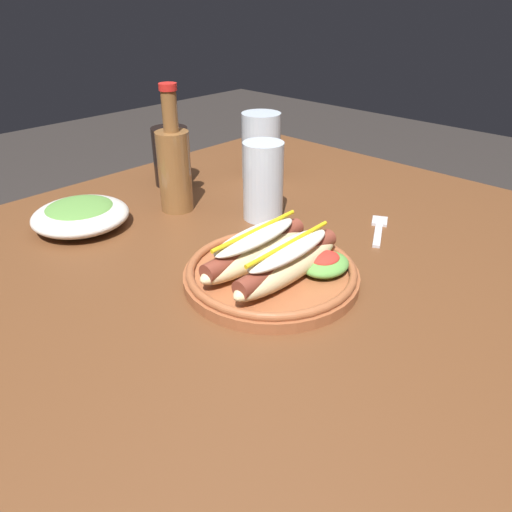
% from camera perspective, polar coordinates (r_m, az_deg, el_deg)
% --- Properties ---
extents(dining_table, '(1.25, 0.98, 0.74)m').
position_cam_1_polar(dining_table, '(0.81, -3.24, -6.84)').
color(dining_table, brown).
rests_on(dining_table, ground_plane).
extents(hot_dog_plate, '(0.25, 0.25, 0.08)m').
position_cam_1_polar(hot_dog_plate, '(0.70, 2.05, -1.07)').
color(hot_dog_plate, '#9E5633').
rests_on(hot_dog_plate, dining_table).
extents(fork, '(0.11, 0.07, 0.00)m').
position_cam_1_polar(fork, '(0.89, 14.02, 3.12)').
color(fork, silver).
rests_on(fork, dining_table).
extents(soda_cup, '(0.08, 0.08, 0.12)m').
position_cam_1_polar(soda_cup, '(1.07, -9.80, 11.30)').
color(soda_cup, black).
rests_on(soda_cup, dining_table).
extents(water_cup, '(0.07, 0.07, 0.14)m').
position_cam_1_polar(water_cup, '(0.88, 0.83, 8.65)').
color(water_cup, silver).
rests_on(water_cup, dining_table).
extents(extra_cup, '(0.08, 0.08, 0.14)m').
position_cam_1_polar(extra_cup, '(1.09, 0.59, 12.66)').
color(extra_cup, silver).
rests_on(extra_cup, dining_table).
extents(glass_bottle, '(0.06, 0.06, 0.23)m').
position_cam_1_polar(glass_bottle, '(0.93, -9.46, 10.32)').
color(glass_bottle, brown).
rests_on(glass_bottle, dining_table).
extents(side_bowl, '(0.17, 0.17, 0.05)m').
position_cam_1_polar(side_bowl, '(0.91, -19.66, 4.57)').
color(side_bowl, silver).
rests_on(side_bowl, dining_table).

